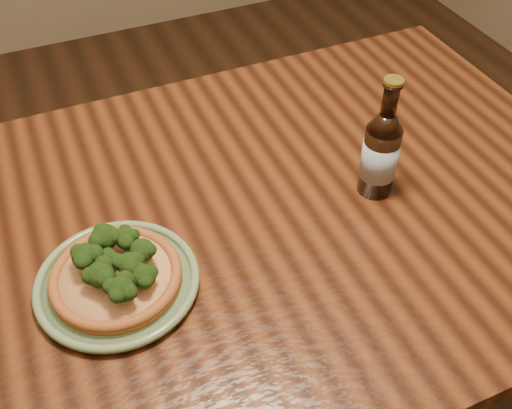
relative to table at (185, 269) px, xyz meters
name	(u,v)px	position (x,y,z in m)	size (l,w,h in m)	color
table	(185,269)	(0.00, 0.00, 0.00)	(1.60, 0.90, 0.75)	#4B2310
plate	(117,282)	(-0.12, -0.07, 0.10)	(0.26, 0.26, 0.02)	#688058
pizza	(116,273)	(-0.12, -0.07, 0.13)	(0.20, 0.20, 0.07)	#9B5223
beer_bottle	(380,152)	(0.36, -0.03, 0.18)	(0.06, 0.06, 0.23)	black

